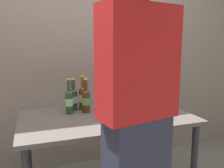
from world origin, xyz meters
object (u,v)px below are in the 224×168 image
Objects in this scene: beer_bottle_green at (83,96)px; coffee_mug at (107,103)px; beer_bottle_amber at (69,101)px; beer_bottle_brown at (73,98)px; beer_bottle_dark at (86,100)px; laptop at (136,103)px; person_figure at (137,125)px.

coffee_mug is (0.20, -0.04, -0.06)m from beer_bottle_green.
beer_bottle_amber is at bearing -145.52° from beer_bottle_green.
beer_bottle_amber is 0.11m from beer_bottle_brown.
coffee_mug is (0.34, 0.05, -0.06)m from beer_bottle_amber.
coffee_mug is (0.20, 0.06, -0.06)m from beer_bottle_dark.
laptop is at bearing -17.65° from beer_bottle_green.
beer_bottle_brown reaches higher than laptop.
beer_bottle_brown is 0.29m from coffee_mug.
beer_bottle_dark is at bearing 174.96° from laptop.
beer_bottle_dark is at bearing -88.96° from beer_bottle_green.
beer_bottle_green is (-0.43, 0.14, 0.06)m from laptop.
beer_bottle_brown is 0.14m from beer_bottle_dark.
beer_bottle_brown is 0.16× the size of person_figure.
person_figure is at bearing -78.97° from beer_bottle_brown.
beer_bottle_amber is at bearing 105.98° from person_figure.
beer_bottle_green is 0.21m from coffee_mug.
beer_bottle_brown reaches higher than coffee_mug.
beer_bottle_dark is 0.80m from person_figure.
person_figure is (-0.34, -0.75, 0.09)m from laptop.
beer_bottle_dark reaches higher than laptop.
laptop is 0.83m from person_figure.
beer_bottle_amber is 0.35m from coffee_mug.
beer_bottle_amber is 0.16× the size of person_figure.
laptop is 0.44m from beer_bottle_dark.
person_figure is 0.86m from coffee_mug.
beer_bottle_dark is at bearing 96.48° from person_figure.
beer_bottle_dark is 2.54× the size of coffee_mug.
person_figure is 15.71× the size of coffee_mug.
person_figure reaches higher than laptop.
beer_bottle_brown is at bearing 164.27° from laptop.
beer_bottle_brown is 0.91m from person_figure.
coffee_mug is at bearing 16.84° from beer_bottle_dark.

